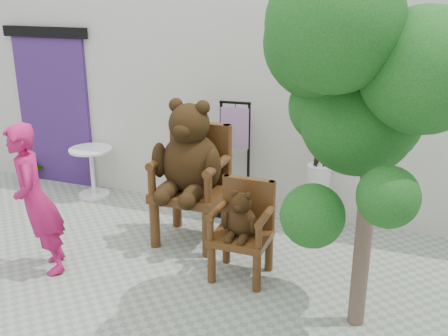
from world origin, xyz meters
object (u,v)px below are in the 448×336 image
object	(u,v)px
tree	(352,77)
cafe_table	(92,166)
chair_big	(191,163)
chair_small	(243,223)
person	(36,200)
stool_bucket	(319,179)
display_stand	(235,173)

from	to	relation	value
tree	cafe_table	bearing A→B (deg)	155.46
chair_big	chair_small	bearing A→B (deg)	-33.69
chair_small	person	distance (m)	2.11
chair_small	stool_bucket	xyz separation A→B (m)	(0.50, 1.41, 0.06)
stool_bucket	tree	world-z (taller)	tree
chair_small	cafe_table	distance (m)	3.01
stool_bucket	tree	bearing A→B (deg)	-73.86
cafe_table	stool_bucket	bearing A→B (deg)	1.64
person	cafe_table	xyz separation A→B (m)	(-0.71, 1.99, -0.36)
chair_big	chair_small	distance (m)	1.04
person	display_stand	bearing A→B (deg)	106.43
person	cafe_table	bearing A→B (deg)	160.22
cafe_table	tree	distance (m)	4.45
stool_bucket	person	bearing A→B (deg)	-140.17
chair_small	display_stand	xyz separation A→B (m)	(-0.58, 1.40, -0.00)
stool_bucket	chair_big	bearing A→B (deg)	-146.62
chair_big	tree	bearing A→B (deg)	-26.79
chair_small	person	bearing A→B (deg)	-161.33
person	tree	size ratio (longest dim) A/B	0.52
cafe_table	chair_small	bearing A→B (deg)	-25.96
cafe_table	stool_bucket	distance (m)	3.21
chair_small	tree	size ratio (longest dim) A/B	0.32
chair_small	stool_bucket	size ratio (longest dim) A/B	0.69
cafe_table	display_stand	xyz separation A→B (m)	(2.12, 0.09, 0.14)
person	cafe_table	size ratio (longest dim) A/B	2.27
chair_big	chair_small	size ratio (longest dim) A/B	1.69
chair_big	display_stand	size ratio (longest dim) A/B	1.12
chair_small	tree	distance (m)	1.93
stool_bucket	chair_small	bearing A→B (deg)	-109.64
cafe_table	stool_bucket	world-z (taller)	stool_bucket
cafe_table	stool_bucket	xyz separation A→B (m)	(3.20, 0.09, 0.20)
display_stand	stool_bucket	world-z (taller)	display_stand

